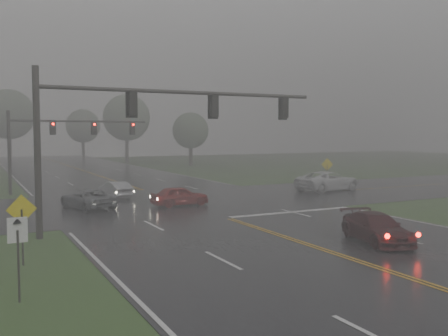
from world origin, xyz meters
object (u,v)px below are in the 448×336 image
sedan_red (180,206)px  sedan_silver (116,198)px  signal_gantry_far (54,136)px  pickup_white (328,191)px  sedan_maroon (376,243)px  car_grey (87,209)px  signal_gantry_near (137,119)px

sedan_red → sedan_silver: 6.56m
sedan_silver → signal_gantry_far: (-3.46, 5.64, 4.63)m
pickup_white → signal_gantry_far: signal_gantry_far is taller
sedan_silver → pickup_white: bearing=160.4°
pickup_white → sedan_silver: bearing=69.9°
sedan_maroon → car_grey: (-9.33, 15.89, 0.00)m
sedan_maroon → pickup_white: (10.77, 16.78, 0.00)m
pickup_white → signal_gantry_near: signal_gantry_near is taller
signal_gantry_far → signal_gantry_near: bearing=-86.0°
sedan_red → signal_gantry_far: bearing=28.5°
sedan_silver → signal_gantry_far: 8.07m
pickup_white → signal_gantry_far: 22.99m
sedan_silver → signal_gantry_far: signal_gantry_far is taller
sedan_silver → signal_gantry_near: size_ratio=0.25×
pickup_white → signal_gantry_far: (-20.56, 9.19, 4.63)m
sedan_red → pickup_white: size_ratio=0.66×
signal_gantry_far → pickup_white: bearing=-24.1°
pickup_white → signal_gantry_near: 22.05m
sedan_maroon → signal_gantry_near: 12.74m
sedan_silver → pickup_white: size_ratio=0.64×
car_grey → pickup_white: (20.10, 0.90, 0.00)m
signal_gantry_far → sedan_silver: bearing=-58.5°
sedan_silver → car_grey: bearing=48.2°
sedan_maroon → sedan_silver: sedan_maroon is taller
sedan_red → signal_gantry_near: 10.05m
sedan_maroon → pickup_white: size_ratio=0.75×
sedan_maroon → signal_gantry_far: bearing=125.8°
pickup_white → signal_gantry_far: size_ratio=0.52×
car_grey → signal_gantry_near: 9.96m
sedan_red → car_grey: sedan_red is taller
pickup_white → signal_gantry_near: bearing=107.0°
sedan_silver → signal_gantry_far: size_ratio=0.33×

